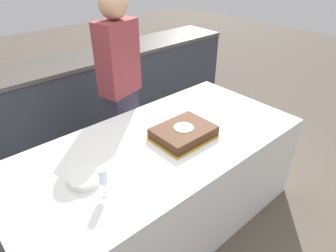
% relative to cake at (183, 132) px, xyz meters
% --- Properties ---
extents(ground_plane, '(14.00, 14.00, 0.00)m').
position_rel_cake_xyz_m(ground_plane, '(-0.19, 0.06, -0.80)').
color(ground_plane, brown).
extents(back_counter, '(4.40, 0.58, 0.92)m').
position_rel_cake_xyz_m(back_counter, '(-0.19, 1.66, -0.34)').
color(back_counter, '#333842').
rests_on(back_counter, ground_plane).
extents(dining_table, '(2.17, 1.04, 0.76)m').
position_rel_cake_xyz_m(dining_table, '(-0.19, 0.06, -0.42)').
color(dining_table, white).
rests_on(dining_table, ground_plane).
extents(cake, '(0.45, 0.36, 0.08)m').
position_rel_cake_xyz_m(cake, '(0.00, 0.00, 0.00)').
color(cake, gold).
rests_on(cake, dining_table).
extents(plate_stack, '(0.20, 0.20, 0.04)m').
position_rel_cake_xyz_m(plate_stack, '(-0.77, 0.04, -0.02)').
color(plate_stack, white).
rests_on(plate_stack, dining_table).
extents(wine_glass, '(0.07, 0.07, 0.17)m').
position_rel_cake_xyz_m(wine_glass, '(-0.73, -0.13, 0.08)').
color(wine_glass, white).
rests_on(wine_glass, dining_table).
extents(side_plate_near_cake, '(0.19, 0.19, 0.00)m').
position_rel_cake_xyz_m(side_plate_near_cake, '(-0.02, 0.30, -0.04)').
color(side_plate_near_cake, white).
rests_on(side_plate_near_cake, dining_table).
extents(person_cutting_cake, '(0.39, 0.28, 1.68)m').
position_rel_cake_xyz_m(person_cutting_cake, '(0.00, 0.80, 0.10)').
color(person_cutting_cake, '#383347').
rests_on(person_cutting_cake, ground_plane).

